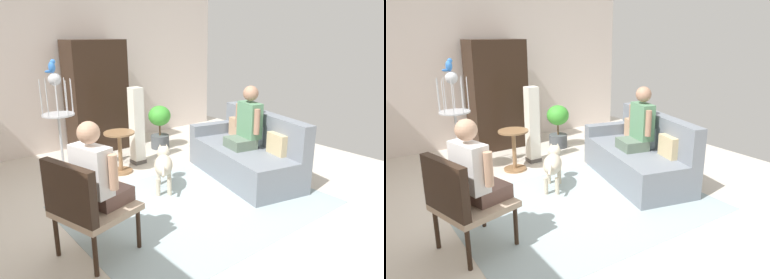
{
  "view_description": "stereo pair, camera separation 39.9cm",
  "coord_description": "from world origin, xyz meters",
  "views": [
    {
      "loc": [
        -2.5,
        -3.37,
        2.03
      ],
      "look_at": [
        0.13,
        -0.16,
        0.81
      ],
      "focal_mm": 34.46,
      "sensor_mm": 36.0,
      "label": 1
    },
    {
      "loc": [
        -2.18,
        -3.6,
        2.03
      ],
      "look_at": [
        0.13,
        -0.16,
        0.81
      ],
      "focal_mm": 34.46,
      "sensor_mm": 36.0,
      "label": 2
    }
  ],
  "objects": [
    {
      "name": "dog",
      "position": [
        0.11,
        0.4,
        0.35
      ],
      "size": [
        0.53,
        0.7,
        0.54
      ],
      "color": "beige",
      "rests_on": "ground"
    },
    {
      "name": "ground_plane",
      "position": [
        0.0,
        0.0,
        0.0
      ],
      "size": [
        6.98,
        6.98,
        0.0
      ],
      "primitive_type": "plane",
      "color": "beige"
    },
    {
      "name": "person_on_couch",
      "position": [
        1.26,
        0.0,
        0.81
      ],
      "size": [
        0.48,
        0.52,
        0.86
      ],
      "color": "#5B6F5E"
    },
    {
      "name": "back_wall",
      "position": [
        0.0,
        2.97,
        1.42
      ],
      "size": [
        6.2,
        0.12,
        2.84
      ],
      "primitive_type": "cube",
      "color": "silver",
      "rests_on": "ground"
    },
    {
      "name": "potted_plant",
      "position": [
        1.09,
        1.91,
        0.45
      ],
      "size": [
        0.4,
        0.4,
        0.77
      ],
      "color": "#4C5156",
      "rests_on": "ground"
    },
    {
      "name": "armoire_cabinet",
      "position": [
        0.23,
        2.56,
        0.95
      ],
      "size": [
        0.96,
        0.56,
        1.9
      ],
      "primitive_type": "cube",
      "color": "black",
      "rests_on": "ground"
    },
    {
      "name": "column_lamp",
      "position": [
        0.36,
        1.48,
        0.6
      ],
      "size": [
        0.2,
        0.2,
        1.21
      ],
      "color": "#4C4742",
      "rests_on": "ground"
    },
    {
      "name": "bird_cage_stand",
      "position": [
        -0.77,
        1.66,
        0.84
      ],
      "size": [
        0.44,
        0.44,
        1.49
      ],
      "color": "silver",
      "rests_on": "ground"
    },
    {
      "name": "area_rug",
      "position": [
        0.15,
        -0.26,
        0.0
      ],
      "size": [
        2.97,
        2.26,
        0.01
      ],
      "primitive_type": "cube",
      "color": "#9EB2B7",
      "rests_on": "ground"
    },
    {
      "name": "parrot",
      "position": [
        -0.79,
        1.66,
        1.58
      ],
      "size": [
        0.17,
        0.1,
        0.18
      ],
      "color": "blue",
      "rests_on": "bird_cage_stand"
    },
    {
      "name": "round_end_table",
      "position": [
        -0.05,
        1.29,
        0.35
      ],
      "size": [
        0.45,
        0.45,
        0.62
      ],
      "color": "olive",
      "rests_on": "ground"
    },
    {
      "name": "person_on_armchair",
      "position": [
        -1.19,
        -0.41,
        0.79
      ],
      "size": [
        0.52,
        0.54,
        0.82
      ],
      "color": "brown"
    },
    {
      "name": "armchair",
      "position": [
        -1.35,
        -0.45,
        0.56
      ],
      "size": [
        0.78,
        0.78,
        0.97
      ],
      "color": "black",
      "rests_on": "ground"
    },
    {
      "name": "couch",
      "position": [
        1.3,
        0.02,
        0.32
      ],
      "size": [
        1.25,
        1.97,
        0.92
      ],
      "color": "slate",
      "rests_on": "ground"
    }
  ]
}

